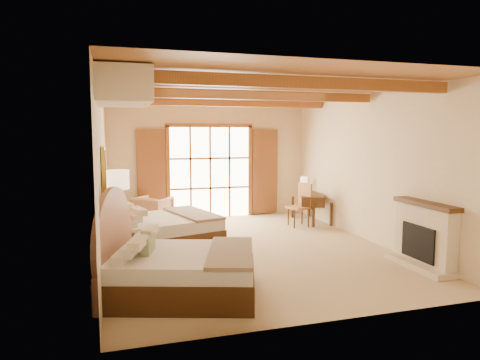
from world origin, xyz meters
name	(u,v)px	position (x,y,z in m)	size (l,w,h in m)	color
floor	(247,249)	(0.00, 0.00, 0.00)	(7.00, 7.00, 0.00)	#C6AF86
wall_back	(210,160)	(0.00, 3.50, 1.60)	(5.50, 5.50, 0.00)	beige
wall_left	(103,174)	(-2.75, 0.00, 1.60)	(7.00, 7.00, 0.00)	beige
wall_right	(368,167)	(2.75, 0.00, 1.60)	(7.00, 7.00, 0.00)	beige
ceiling	(248,89)	(0.00, 0.00, 3.20)	(7.00, 7.00, 0.00)	#AF6D3D
ceiling_beams	(248,95)	(0.00, 0.00, 3.08)	(5.39, 4.60, 0.18)	#965C26
french_doors	(210,173)	(0.00, 3.44, 1.25)	(3.95, 0.08, 2.60)	white
fireplace	(424,238)	(2.60, -2.00, 0.51)	(0.46, 1.40, 1.16)	beige
painting	(104,169)	(-2.70, -0.75, 1.75)	(0.06, 0.95, 0.75)	gold
canopy_valance	(123,88)	(-2.40, -2.00, 2.95)	(0.70, 1.40, 0.45)	beige
bed_near	(171,268)	(-1.81, -2.10, 0.42)	(2.53, 2.13, 1.38)	#472814
bed_far	(152,229)	(-1.87, 0.46, 0.43)	(2.59, 2.17, 1.43)	#472814
nightstand	(120,250)	(-2.50, -0.50, 0.31)	(0.51, 0.51, 0.61)	#472814
floor_lamp	(118,186)	(-2.50, -0.88, 1.48)	(0.37, 0.37, 1.74)	#352519
armchair	(153,211)	(-1.65, 2.75, 0.38)	(0.81, 0.83, 0.76)	#AF7755
ottoman	(184,223)	(-0.97, 1.98, 0.18)	(0.49, 0.49, 0.36)	#A96C4C
desk	(311,207)	(2.44, 2.11, 0.40)	(1.07, 1.51, 0.75)	#472814
desk_chair	(299,213)	(1.90, 1.68, 0.34)	(0.60, 0.59, 1.09)	#B4784A
desk_lamp	(304,180)	(2.47, 2.66, 1.05)	(0.20, 0.20, 0.39)	#352519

